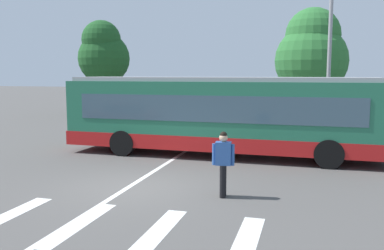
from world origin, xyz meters
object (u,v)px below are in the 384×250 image
object	(u,v)px
city_transit_bus	(220,115)
parked_car_champagne	(283,113)
pedestrian_crossing_street	(223,160)
background_tree_right	(312,53)
twin_arm_street_lamp	(331,13)
parked_car_blue	(240,111)
parked_car_red	(200,111)
background_tree_left	(103,53)

from	to	relation	value
city_transit_bus	parked_car_champagne	bearing A→B (deg)	80.33
city_transit_bus	parked_car_champagne	xyz separation A→B (m)	(1.82, 10.66, -0.82)
pedestrian_crossing_street	parked_car_champagne	xyz separation A→B (m)	(0.58, 16.07, -0.20)
parked_car_champagne	background_tree_right	size ratio (longest dim) A/B	0.61
pedestrian_crossing_street	twin_arm_street_lamp	xyz separation A→B (m)	(3.03, 12.45, 5.31)
city_transit_bus	parked_car_blue	size ratio (longest dim) A/B	2.63
background_tree_right	twin_arm_street_lamp	bearing A→B (deg)	-83.23
parked_car_red	background_tree_right	bearing A→B (deg)	26.28
parked_car_blue	background_tree_left	distance (m)	12.05
city_transit_bus	pedestrian_crossing_street	xyz separation A→B (m)	(1.23, -5.41, -0.62)
background_tree_left	background_tree_right	world-z (taller)	background_tree_right
pedestrian_crossing_street	parked_car_champagne	world-z (taller)	pedestrian_crossing_street
parked_car_red	parked_car_blue	world-z (taller)	same
parked_car_champagne	background_tree_right	distance (m)	5.45
pedestrian_crossing_street	parked_car_blue	distance (m)	16.68
parked_car_blue	pedestrian_crossing_street	bearing A→B (deg)	-82.46
background_tree_left	background_tree_right	size ratio (longest dim) A/B	0.94
parked_car_red	background_tree_right	size ratio (longest dim) A/B	0.60
parked_car_blue	twin_arm_street_lamp	bearing A→B (deg)	-38.06
parked_car_champagne	background_tree_left	xyz separation A→B (m)	(-13.86, 2.95, 4.00)
pedestrian_crossing_street	parked_car_red	bearing A→B (deg)	106.58
parked_car_blue	background_tree_right	size ratio (longest dim) A/B	0.61
parked_car_red	background_tree_left	distance (m)	9.78
city_transit_bus	background_tree_left	world-z (taller)	background_tree_left
city_transit_bus	twin_arm_street_lamp	size ratio (longest dim) A/B	1.17
parked_car_red	parked_car_blue	distance (m)	2.65
parked_car_red	parked_car_champagne	xyz separation A→B (m)	(5.40, -0.10, 0.00)
parked_car_blue	twin_arm_street_lamp	xyz separation A→B (m)	(5.22, -4.09, 5.51)
parked_car_champagne	background_tree_left	size ratio (longest dim) A/B	0.64
twin_arm_street_lamp	pedestrian_crossing_street	bearing A→B (deg)	-103.68
background_tree_left	parked_car_champagne	bearing A→B (deg)	-12.02
twin_arm_street_lamp	background_tree_left	bearing A→B (deg)	158.04
twin_arm_street_lamp	background_tree_right	xyz separation A→B (m)	(-0.85, 7.17, -1.70)
pedestrian_crossing_street	parked_car_red	size ratio (longest dim) A/B	0.37
city_transit_bus	parked_car_red	bearing A→B (deg)	108.43
parked_car_blue	twin_arm_street_lamp	world-z (taller)	twin_arm_street_lamp
background_tree_left	parked_car_red	bearing A→B (deg)	-18.64
pedestrian_crossing_street	twin_arm_street_lamp	bearing A→B (deg)	76.32
parked_car_blue	parked_car_champagne	world-z (taller)	same
city_transit_bus	parked_car_blue	world-z (taller)	city_transit_bus
parked_car_red	background_tree_right	distance (m)	8.68
parked_car_red	background_tree_left	xyz separation A→B (m)	(-8.46, 2.85, 4.00)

